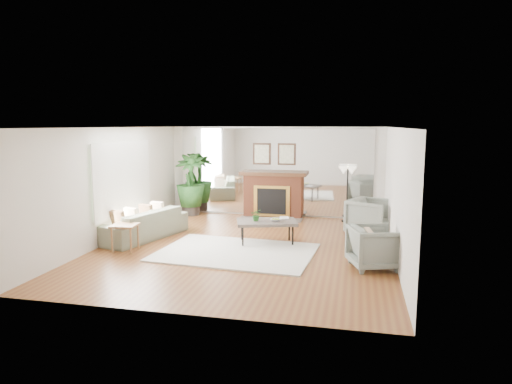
% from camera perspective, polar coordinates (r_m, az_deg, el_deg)
% --- Properties ---
extents(ground, '(7.00, 7.00, 0.00)m').
position_cam_1_polar(ground, '(9.65, -1.40, -6.94)').
color(ground, brown).
rests_on(ground, ground).
extents(wall_left, '(0.02, 7.00, 2.50)m').
position_cam_1_polar(wall_left, '(10.52, -17.45, 0.89)').
color(wall_left, silver).
rests_on(wall_left, ground).
extents(wall_right, '(0.02, 7.00, 2.50)m').
position_cam_1_polar(wall_right, '(9.16, 17.05, -0.15)').
color(wall_right, silver).
rests_on(wall_right, ground).
extents(wall_back, '(6.00, 0.02, 2.50)m').
position_cam_1_polar(wall_back, '(12.79, 2.33, 2.55)').
color(wall_back, silver).
rests_on(wall_back, ground).
extents(mirror_panel, '(5.40, 0.04, 2.40)m').
position_cam_1_polar(mirror_panel, '(12.77, 2.31, 2.54)').
color(mirror_panel, silver).
rests_on(mirror_panel, wall_back).
extents(window_panel, '(0.04, 2.40, 1.50)m').
position_cam_1_polar(window_panel, '(10.84, -16.28, 1.69)').
color(window_panel, '#B2E09E').
rests_on(window_panel, wall_left).
extents(fireplace, '(1.85, 0.83, 2.05)m').
position_cam_1_polar(fireplace, '(12.64, 2.13, -0.22)').
color(fireplace, brown).
rests_on(fireplace, ground).
extents(area_rug, '(3.22, 2.41, 0.03)m').
position_cam_1_polar(area_rug, '(9.25, -2.53, -7.53)').
color(area_rug, white).
rests_on(area_rug, ground).
extents(coffee_table, '(1.42, 1.06, 0.51)m').
position_cam_1_polar(coffee_table, '(9.85, 1.35, -3.85)').
color(coffee_table, '#61564D').
rests_on(coffee_table, ground).
extents(sofa, '(1.44, 2.38, 0.65)m').
position_cam_1_polar(sofa, '(10.68, -13.91, -3.89)').
color(sofa, gray).
rests_on(sofa, ground).
extents(armchair_back, '(1.24, 1.22, 0.86)m').
position_cam_1_polar(armchair_back, '(10.94, 14.14, -3.05)').
color(armchair_back, gray).
rests_on(armchair_back, ground).
extents(armchair_front, '(1.06, 1.04, 0.77)m').
position_cam_1_polar(armchair_front, '(8.49, 14.60, -6.69)').
color(armchair_front, gray).
rests_on(armchair_front, ground).
extents(side_table, '(0.54, 0.54, 0.56)m').
position_cam_1_polar(side_table, '(9.63, -16.08, -4.43)').
color(side_table, olive).
rests_on(side_table, ground).
extents(potted_ficus, '(0.95, 0.95, 1.75)m').
position_cam_1_polar(potted_ficus, '(13.08, -8.21, 1.20)').
color(potted_ficus, '#2A241E').
rests_on(potted_ficus, ground).
extents(floor_lamp, '(0.48, 0.27, 1.47)m').
position_cam_1_polar(floor_lamp, '(12.21, 11.37, 2.12)').
color(floor_lamp, black).
rests_on(floor_lamp, ground).
extents(tabletop_plant, '(0.26, 0.24, 0.26)m').
position_cam_1_polar(tabletop_plant, '(9.79, 0.05, -2.88)').
color(tabletop_plant, '#306525').
rests_on(tabletop_plant, coffee_table).
extents(fruit_bowl, '(0.27, 0.27, 0.06)m').
position_cam_1_polar(fruit_bowl, '(9.77, 2.48, -3.52)').
color(fruit_bowl, olive).
rests_on(fruit_bowl, coffee_table).
extents(book, '(0.24, 0.30, 0.02)m').
position_cam_1_polar(book, '(10.09, 3.02, -3.26)').
color(book, olive).
rests_on(book, coffee_table).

